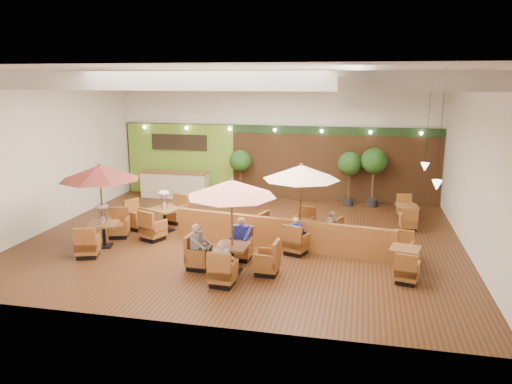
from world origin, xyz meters
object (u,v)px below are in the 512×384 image
(table_3, at_px, (157,218))
(diner_0, at_px, (222,258))
(table_2, at_px, (301,190))
(diner_3, at_px, (296,231))
(diner_1, at_px, (241,235))
(table_1, at_px, (232,209))
(topiary_1, at_px, (350,166))
(topiary_2, at_px, (374,163))
(table_4, at_px, (404,260))
(topiary_0, at_px, (240,163))
(table_5, at_px, (406,215))
(booth_divider, at_px, (280,234))
(diner_2, at_px, (198,242))
(service_counter, at_px, (175,185))
(table_0, at_px, (100,184))
(diner_4, at_px, (331,224))

(table_3, relative_size, diner_0, 3.85)
(table_2, bearing_deg, diner_3, -71.26)
(table_2, height_order, diner_1, table_2)
(table_1, bearing_deg, topiary_1, 73.93)
(table_2, bearing_deg, topiary_2, 85.77)
(topiary_2, bearing_deg, table_3, -145.70)
(table_4, bearing_deg, topiary_0, 145.59)
(table_5, xyz_separation_m, diner_3, (-3.51, -4.12, 0.39))
(table_3, relative_size, topiary_1, 1.31)
(table_4, bearing_deg, booth_divider, 176.80)
(table_3, xyz_separation_m, diner_2, (2.57, -3.15, 0.31))
(service_counter, xyz_separation_m, booth_divider, (5.72, -5.82, -0.09))
(topiary_1, distance_m, diner_0, 9.63)
(table_1, bearing_deg, table_3, 141.58)
(table_3, distance_m, table_5, 9.00)
(table_3, xyz_separation_m, topiary_0, (1.74, 5.03, 1.17))
(topiary_0, relative_size, topiary_2, 0.90)
(service_counter, distance_m, topiary_0, 3.16)
(service_counter, height_order, table_5, service_counter)
(topiary_2, bearing_deg, diner_3, -109.80)
(table_0, distance_m, table_5, 10.77)
(table_2, relative_size, diner_3, 3.85)
(table_0, distance_m, table_3, 2.69)
(topiary_0, xyz_separation_m, topiary_1, (4.66, -0.00, 0.04))
(diner_1, bearing_deg, topiary_0, -64.13)
(topiary_1, bearing_deg, diner_3, -101.85)
(diner_2, distance_m, diner_3, 3.05)
(table_3, relative_size, diner_4, 4.14)
(booth_divider, height_order, diner_0, diner_0)
(table_0, distance_m, table_2, 6.23)
(booth_divider, distance_m, table_1, 2.70)
(table_2, xyz_separation_m, diner_2, (-2.49, -2.73, -1.02))
(topiary_0, relative_size, diner_0, 2.87)
(topiary_0, height_order, diner_2, topiary_0)
(table_3, bearing_deg, diner_2, -28.83)
(booth_divider, height_order, topiary_0, topiary_0)
(service_counter, relative_size, diner_0, 3.91)
(table_0, height_order, table_3, table_0)
(booth_divider, bearing_deg, table_1, -105.20)
(service_counter, bearing_deg, diner_1, -55.80)
(diner_3, bearing_deg, topiary_1, 87.22)
(diner_1, bearing_deg, table_5, -123.77)
(topiary_0, height_order, topiary_1, topiary_1)
(booth_divider, xyz_separation_m, diner_4, (1.53, 0.57, 0.24))
(topiary_1, xyz_separation_m, diner_1, (-2.87, -7.21, -0.92))
(table_1, relative_size, table_4, 1.11)
(service_counter, relative_size, table_4, 1.25)
(topiary_2, bearing_deg, diner_0, -112.73)
(service_counter, bearing_deg, table_1, -59.15)
(service_counter, distance_m, diner_0, 10.14)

